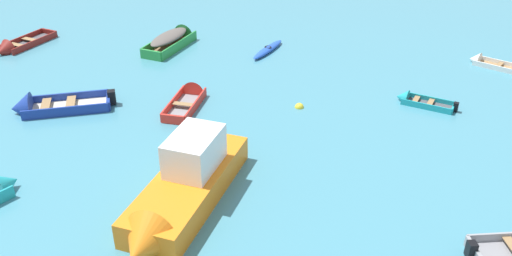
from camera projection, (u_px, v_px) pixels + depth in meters
motor_launch_orange_back_row_right at (182, 189)px, 18.71m from camera, size 4.72×7.39×2.66m
rowboat_white_foreground_center at (485, 62)px, 30.18m from camera, size 2.64×2.52×0.90m
kayak_blue_midfield_right at (268, 49)px, 31.85m from camera, size 2.33×3.15×0.32m
rowboat_turquoise_back_row_center at (414, 100)px, 26.03m from camera, size 2.75×2.18×0.84m
rowboat_red_far_left at (191, 97)px, 26.28m from camera, size 2.16×3.77×1.09m
rowboat_deep_blue_back_row_left at (42, 107)px, 25.26m from camera, size 4.82×2.12×1.45m
rowboat_green_near_camera at (175, 38)px, 32.77m from camera, size 3.38×4.68×1.33m
rowboat_maroon_distant_center at (13, 48)px, 32.05m from camera, size 3.14×4.13×1.18m
mooring_buoy_trailing at (299, 107)px, 25.70m from camera, size 0.43×0.43×0.43m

